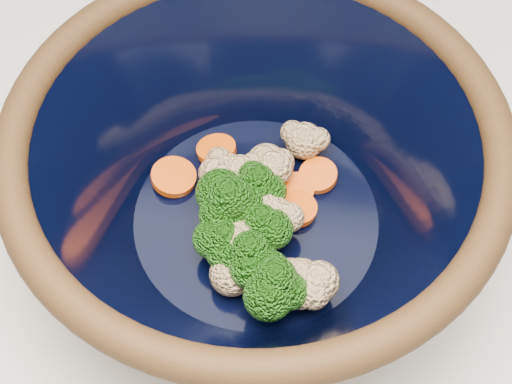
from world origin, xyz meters
name	(u,v)px	position (x,y,z in m)	size (l,w,h in m)	color
mixing_bowl	(256,181)	(-0.07, 0.02, 0.98)	(0.34, 0.34, 0.14)	black
vegetable_pile	(255,222)	(-0.07, 0.00, 0.95)	(0.14, 0.16, 0.06)	#608442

